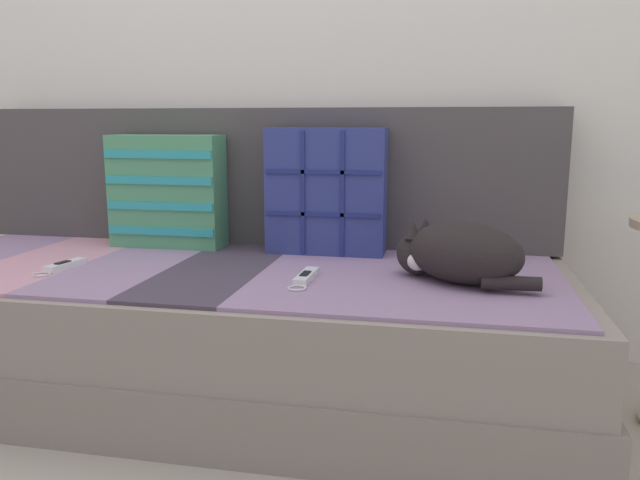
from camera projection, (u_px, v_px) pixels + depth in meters
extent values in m
plane|color=#A89E8E|center=(215.00, 399.00, 1.82)|extent=(14.00, 14.00, 0.00)
cube|color=gray|center=(226.00, 359.00, 1.90)|extent=(2.05, 0.90, 0.17)
cube|color=gray|center=(224.00, 300.00, 1.87)|extent=(2.01, 0.89, 0.20)
cube|color=#C6899E|center=(53.00, 259.00, 1.94)|extent=(0.28, 0.80, 0.01)
cube|color=gray|center=(135.00, 263.00, 1.88)|extent=(0.28, 0.80, 0.01)
cube|color=#423847|center=(221.00, 267.00, 1.83)|extent=(0.28, 0.80, 0.01)
cube|color=gray|center=(313.00, 272.00, 1.77)|extent=(0.28, 0.80, 0.01)
cube|color=gray|center=(410.00, 277.00, 1.72)|extent=(0.28, 0.80, 0.01)
cube|color=gray|center=(514.00, 282.00, 1.67)|extent=(0.28, 0.80, 0.01)
cube|color=#474242|center=(260.00, 176.00, 2.17)|extent=(2.01, 0.14, 0.46)
cube|color=navy|center=(327.00, 191.00, 1.98)|extent=(0.38, 0.13, 0.40)
cube|color=navy|center=(322.00, 214.00, 1.93)|extent=(0.36, 0.01, 0.01)
cube|color=navy|center=(303.00, 193.00, 1.93)|extent=(0.01, 0.01, 0.38)
cube|color=navy|center=(322.00, 172.00, 1.91)|extent=(0.36, 0.01, 0.01)
cube|color=navy|center=(342.00, 194.00, 1.91)|extent=(0.01, 0.01, 0.38)
cube|color=#4C9366|center=(168.00, 191.00, 2.09)|extent=(0.38, 0.13, 0.37)
cube|color=teal|center=(160.00, 231.00, 2.05)|extent=(0.37, 0.01, 0.03)
cube|color=teal|center=(159.00, 206.00, 2.04)|extent=(0.37, 0.01, 0.03)
cube|color=teal|center=(158.00, 180.00, 2.02)|extent=(0.37, 0.01, 0.03)
cube|color=teal|center=(157.00, 154.00, 2.01)|extent=(0.37, 0.01, 0.03)
ellipsoid|color=black|center=(464.00, 253.00, 1.62)|extent=(0.37, 0.32, 0.16)
sphere|color=black|center=(419.00, 253.00, 1.71)|extent=(0.12, 0.12, 0.12)
sphere|color=white|center=(418.00, 258.00, 1.67)|extent=(0.07, 0.07, 0.07)
ellipsoid|color=white|center=(447.00, 264.00, 1.60)|extent=(0.10, 0.05, 0.07)
cylinder|color=black|center=(511.00, 283.00, 1.52)|extent=(0.14, 0.04, 0.04)
cone|color=black|center=(413.00, 230.00, 1.67)|extent=(0.05, 0.05, 0.05)
cone|color=black|center=(425.00, 226.00, 1.72)|extent=(0.05, 0.05, 0.05)
cube|color=white|center=(66.00, 265.00, 1.80)|extent=(0.06, 0.14, 0.02)
cube|color=black|center=(63.00, 262.00, 1.79)|extent=(0.03, 0.05, 0.00)
cube|color=black|center=(82.00, 260.00, 1.86)|extent=(0.03, 0.01, 0.02)
torus|color=silver|center=(41.00, 274.00, 1.71)|extent=(0.06, 0.06, 0.01)
cube|color=white|center=(306.00, 276.00, 1.67)|extent=(0.04, 0.16, 0.02)
cube|color=black|center=(305.00, 273.00, 1.65)|extent=(0.02, 0.05, 0.00)
cube|color=black|center=(313.00, 270.00, 1.74)|extent=(0.03, 0.01, 0.02)
torus|color=silver|center=(297.00, 288.00, 1.57)|extent=(0.05, 0.05, 0.01)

